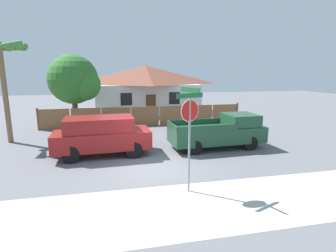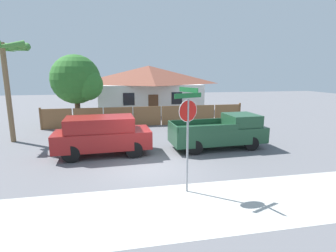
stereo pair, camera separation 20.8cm
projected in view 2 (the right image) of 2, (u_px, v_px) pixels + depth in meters
ground_plane at (149, 167)px, 11.16m from camera, size 80.00×80.00×0.00m
sidewalk_strip at (165, 209)px, 7.70m from camera, size 36.00×3.20×0.01m
wooden_fence at (147, 116)px, 19.70m from camera, size 15.07×0.12×1.56m
house at (149, 88)px, 26.40m from camera, size 10.48×6.64×4.61m
oak_tree at (78, 81)px, 19.59m from camera, size 3.85×3.67×5.28m
palm_tree at (3, 56)px, 14.28m from camera, size 2.78×2.99×5.65m
red_suv at (102, 134)px, 12.62m from camera, size 4.60×2.10×1.88m
orange_pickup at (221, 132)px, 13.82m from camera, size 5.01×2.10×1.78m
stop_sign at (188, 122)px, 8.40m from camera, size 0.97×0.88×3.49m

